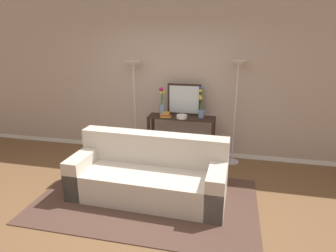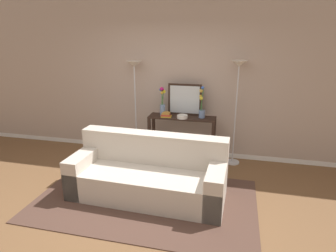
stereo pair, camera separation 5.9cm
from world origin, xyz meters
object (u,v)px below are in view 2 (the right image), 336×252
(couch, at_px, (149,175))
(vase_short_flowers, at_px, (202,108))
(vase_tall_flowers, at_px, (163,104))
(book_row_under_console, at_px, (162,155))
(console_table, at_px, (182,131))
(wall_mirror, at_px, (185,100))
(floor_lamp_left, at_px, (135,82))
(fruit_bowl, at_px, (182,117))
(book_stack, at_px, (166,115))
(floor_lamp_right, at_px, (238,84))

(couch, height_order, vase_short_flowers, vase_short_flowers)
(vase_tall_flowers, xyz_separation_m, book_row_under_console, (-0.02, 0.03, -1.02))
(vase_tall_flowers, height_order, book_row_under_console, vase_tall_flowers)
(console_table, bearing_deg, vase_short_flowers, 3.14)
(couch, xyz_separation_m, console_table, (0.23, 1.32, 0.26))
(wall_mirror, xyz_separation_m, book_row_under_console, (-0.40, -0.14, -1.08))
(couch, xyz_separation_m, book_row_under_console, (-0.14, 1.32, -0.26))
(wall_mirror, distance_m, book_row_under_console, 1.16)
(floor_lamp_left, height_order, fruit_bowl, floor_lamp_left)
(couch, relative_size, book_stack, 11.52)
(floor_lamp_left, height_order, wall_mirror, floor_lamp_left)
(console_table, distance_m, wall_mirror, 0.58)
(fruit_bowl, bearing_deg, wall_mirror, 91.31)
(vase_tall_flowers, bearing_deg, floor_lamp_right, 5.80)
(floor_lamp_right, distance_m, book_row_under_console, 1.92)
(floor_lamp_left, distance_m, vase_short_flowers, 1.33)
(couch, distance_m, vase_tall_flowers, 1.51)
(console_table, xyz_separation_m, vase_short_flowers, (0.35, 0.02, 0.46))
(couch, height_order, wall_mirror, wall_mirror)
(vase_tall_flowers, bearing_deg, couch, -84.70)
(wall_mirror, distance_m, vase_short_flowers, 0.36)
(floor_lamp_left, relative_size, wall_mirror, 2.96)
(floor_lamp_right, height_order, book_row_under_console, floor_lamp_right)
(wall_mirror, height_order, fruit_bowl, wall_mirror)
(floor_lamp_right, bearing_deg, book_row_under_console, -175.51)
(floor_lamp_left, distance_m, wall_mirror, 0.98)
(floor_lamp_left, relative_size, vase_short_flowers, 3.24)
(console_table, height_order, book_stack, book_stack)
(floor_lamp_right, height_order, wall_mirror, floor_lamp_right)
(wall_mirror, relative_size, fruit_bowl, 3.24)
(floor_lamp_left, bearing_deg, couch, -64.37)
(book_row_under_console, bearing_deg, book_stack, -41.21)
(wall_mirror, bearing_deg, vase_short_flowers, -19.99)
(book_stack, bearing_deg, wall_mirror, 38.39)
(floor_lamp_left, relative_size, vase_tall_flowers, 3.39)
(fruit_bowl, height_order, book_stack, book_stack)
(console_table, bearing_deg, vase_tall_flowers, -175.52)
(console_table, bearing_deg, book_row_under_console, -180.00)
(wall_mirror, bearing_deg, vase_tall_flowers, -155.94)
(floor_lamp_right, relative_size, book_stack, 9.56)
(wall_mirror, distance_m, book_stack, 0.44)
(console_table, relative_size, fruit_bowl, 6.41)
(wall_mirror, xyz_separation_m, fruit_bowl, (0.01, -0.24, -0.25))
(console_table, distance_m, vase_short_flowers, 0.57)
(console_table, bearing_deg, floor_lamp_right, 6.30)
(floor_lamp_left, distance_m, book_row_under_console, 1.47)
(console_table, relative_size, floor_lamp_right, 0.65)
(wall_mirror, distance_m, fruit_bowl, 0.35)
(book_row_under_console, bearing_deg, wall_mirror, 19.29)
(vase_tall_flowers, bearing_deg, floor_lamp_left, 166.93)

